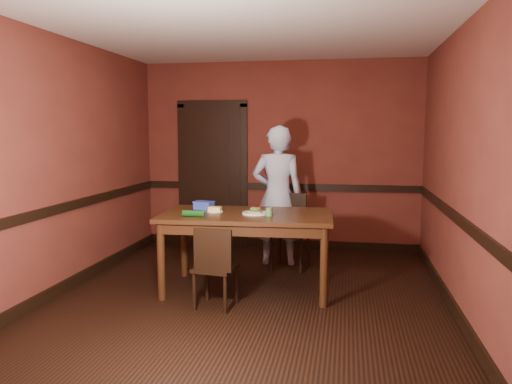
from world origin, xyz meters
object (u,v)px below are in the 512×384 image
(chair_far, at_px, (290,232))
(cheese_saucer, at_px, (215,210))
(person, at_px, (278,195))
(chair_near, at_px, (215,266))
(sandwich_plate, at_px, (255,212))
(food_tub, at_px, (204,205))
(sauce_jar, at_px, (269,212))
(dining_table, at_px, (247,252))

(chair_far, bearing_deg, cheese_saucer, -119.00)
(chair_far, distance_m, person, 0.51)
(chair_near, xyz_separation_m, sandwich_plate, (0.30, 0.52, 0.46))
(food_tub, bearing_deg, chair_far, 54.21)
(chair_far, xyz_separation_m, sauce_jar, (-0.10, -1.08, 0.42))
(dining_table, xyz_separation_m, cheese_saucer, (-0.36, 0.02, 0.44))
(dining_table, bearing_deg, person, 78.92)
(chair_far, bearing_deg, sauce_jar, -86.52)
(dining_table, relative_size, sauce_jar, 21.19)
(dining_table, xyz_separation_m, food_tub, (-0.53, 0.19, 0.46))
(food_tub, bearing_deg, sauce_jar, -8.42)
(sandwich_plate, xyz_separation_m, cheese_saucer, (-0.45, 0.05, 0.00))
(dining_table, relative_size, chair_far, 1.94)
(sandwich_plate, bearing_deg, food_tub, 160.95)
(sandwich_plate, height_order, food_tub, food_tub)
(dining_table, bearing_deg, food_tub, 157.80)
(cheese_saucer, bearing_deg, chair_near, -74.81)
(chair_near, xyz_separation_m, food_tub, (-0.33, 0.74, 0.48))
(chair_near, height_order, sandwich_plate, sandwich_plate)
(chair_far, relative_size, cheese_saucer, 5.24)
(person, xyz_separation_m, food_tub, (-0.70, -0.96, -0.00))
(dining_table, height_order, sandwich_plate, sandwich_plate)
(chair_near, height_order, person, person)
(chair_far, height_order, sauce_jar, sauce_jar)
(person, bearing_deg, food_tub, 47.36)
(chair_far, bearing_deg, person, 141.14)
(sandwich_plate, relative_size, food_tub, 1.17)
(person, height_order, cheese_saucer, person)
(chair_near, distance_m, person, 1.81)
(person, xyz_separation_m, sauce_jar, (0.09, -1.28, -0.00))
(chair_near, bearing_deg, sandwich_plate, -112.63)
(chair_near, bearing_deg, dining_table, -103.21)
(food_tub, bearing_deg, sandwich_plate, -5.46)
(chair_near, distance_m, food_tub, 0.94)
(person, bearing_deg, chair_near, 71.02)
(sandwich_plate, bearing_deg, cheese_saucer, 173.73)
(chair_far, xyz_separation_m, person, (-0.19, 0.20, 0.43))
(person, distance_m, food_tub, 1.19)
(chair_far, height_order, food_tub, food_tub)
(cheese_saucer, height_order, food_tub, food_tub)
(chair_far, distance_m, cheese_saucer, 1.23)
(chair_far, height_order, person, person)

